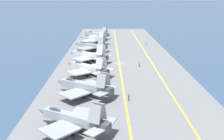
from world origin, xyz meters
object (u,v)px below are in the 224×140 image
at_px(parked_jet_fourth, 88,68).
at_px(crew_brown_vest, 129,97).
at_px(parked_jet_fifth, 88,55).
at_px(crew_green_vest, 139,64).
at_px(parked_jet_sixth, 91,46).
at_px(crew_yellow_vest, 146,43).
at_px(parked_jet_seventh, 93,38).
at_px(parked_jet_second, 73,119).
at_px(parked_jet_eighth, 97,34).
at_px(parked_jet_third, 84,86).

relative_size(parked_jet_fourth, crew_brown_vest, 8.57).
xyz_separation_m(parked_jet_fifth, crew_green_vest, (-7.03, -17.18, -1.52)).
bearing_deg(parked_jet_fifth, parked_jet_fourth, -177.11).
height_order(parked_jet_sixth, crew_yellow_vest, parked_jet_sixth).
bearing_deg(parked_jet_seventh, parked_jet_second, -179.43).
distance_m(parked_jet_fourth, crew_yellow_vest, 55.60).
bearing_deg(parked_jet_fourth, parked_jet_second, 179.92).
bearing_deg(parked_jet_eighth, parked_jet_fifth, 179.15).
relative_size(parked_jet_sixth, parked_jet_eighth, 1.05).
bearing_deg(parked_jet_sixth, crew_green_vest, -146.46).
bearing_deg(parked_jet_fifth, crew_green_vest, -112.25).
xyz_separation_m(parked_jet_fourth, parked_jet_eighth, (68.91, 0.05, 0.23)).
relative_size(parked_jet_fourth, parked_jet_fifth, 0.94).
height_order(parked_jet_fourth, parked_jet_sixth, parked_jet_fourth).
bearing_deg(parked_jet_eighth, crew_brown_vest, -173.15).
bearing_deg(crew_green_vest, parked_jet_second, 159.99).
height_order(parked_jet_eighth, crew_yellow_vest, parked_jet_eighth).
xyz_separation_m(parked_jet_second, parked_jet_eighth, (104.45, 0.00, -0.12)).
xyz_separation_m(parked_jet_third, parked_jet_fourth, (17.63, 0.40, -0.18)).
relative_size(parked_jet_sixth, crew_green_vest, 8.82).
xyz_separation_m(parked_jet_eighth, crew_brown_vest, (-89.48, -10.75, -1.58)).
bearing_deg(parked_jet_sixth, parked_jet_third, -178.35).
height_order(parked_jet_third, parked_jet_fifth, parked_jet_fifth).
bearing_deg(parked_jet_fifth, parked_jet_third, -177.93).
relative_size(parked_jet_fifth, parked_jet_seventh, 1.04).
distance_m(parked_jet_third, parked_jet_fifth, 34.15).
height_order(parked_jet_fourth, parked_jet_eighth, parked_jet_eighth).
distance_m(parked_jet_fourth, parked_jet_seventh, 53.39).
bearing_deg(parked_jet_second, parked_jet_fifth, 0.86).
bearing_deg(crew_yellow_vest, crew_green_vest, 169.35).
bearing_deg(parked_jet_sixth, parked_jet_seventh, -0.66).
bearing_deg(parked_jet_seventh, parked_jet_fifth, -179.84).
relative_size(parked_jet_sixth, parked_jet_seventh, 1.03).
distance_m(parked_jet_second, crew_green_vest, 47.94).
relative_size(parked_jet_fourth, crew_green_vest, 8.37).
distance_m(parked_jet_eighth, crew_yellow_vest, 30.54).
xyz_separation_m(parked_jet_fifth, crew_yellow_vest, (33.64, -24.82, -1.52)).
bearing_deg(crew_yellow_vest, parked_jet_sixth, 119.63).
height_order(parked_jet_fifth, parked_jet_sixth, parked_jet_fifth).
distance_m(parked_jet_eighth, crew_brown_vest, 90.13).
height_order(parked_jet_second, parked_jet_fourth, parked_jet_second).
xyz_separation_m(parked_jet_sixth, crew_brown_vest, (-56.41, -11.84, -1.43)).
xyz_separation_m(crew_yellow_vest, crew_green_vest, (-40.66, 7.64, 0.00)).
distance_m(crew_yellow_vest, crew_green_vest, 41.38).
height_order(parked_jet_third, crew_yellow_vest, parked_jet_third).
bearing_deg(parked_jet_second, parked_jet_eighth, 0.00).
distance_m(parked_jet_fourth, crew_green_vest, 18.94).
height_order(parked_jet_fourth, crew_green_vest, parked_jet_fourth).
bearing_deg(parked_jet_sixth, parked_jet_eighth, -1.88).
bearing_deg(parked_jet_third, parked_jet_eighth, 0.30).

